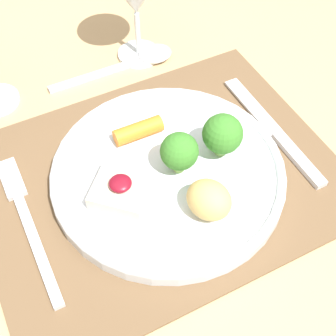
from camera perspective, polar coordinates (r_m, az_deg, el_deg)
The scene contains 6 objects.
dining_table at distance 0.67m, azimuth -0.98°, elevation -5.55°, with size 1.43×1.03×0.75m.
placemat at distance 0.60m, azimuth -1.09°, elevation -1.08°, with size 0.45×0.35×0.00m, color brown.
dinner_plate at distance 0.58m, azimuth 0.33°, elevation -0.34°, with size 0.29×0.29×0.08m.
fork at distance 0.58m, azimuth -17.01°, elevation -5.57°, with size 0.02×0.22×0.01m.
knife at distance 0.65m, azimuth 13.31°, elevation 3.82°, with size 0.02×0.22×0.01m.
spoon at distance 0.75m, azimuth -3.12°, elevation 13.23°, with size 0.20×0.04×0.02m.
Camera 1 is at (-0.15, -0.32, 1.22)m, focal length 50.00 mm.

